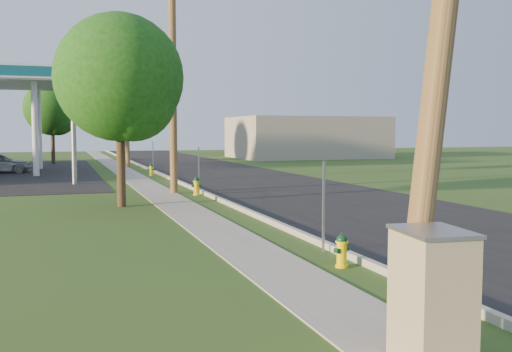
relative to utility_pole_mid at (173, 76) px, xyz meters
The scene contains 17 objects.
ground_plane 17.72m from the utility_pole_mid, 87.98° to the right, with size 140.00×140.00×0.00m, color #294A19.
road 9.97m from the utility_pole_mid, 53.92° to the right, with size 8.00×120.00×0.02m, color black.
curb 8.60m from the utility_pole_mid, 81.07° to the right, with size 0.15×120.00×0.15m, color #A9A69C.
sidewalk 8.59m from the utility_pole_mid, 95.31° to the right, with size 1.50×120.00×0.03m, color gray.
utility_pole_mid is the anchor object (origin of this frame).
utility_pole_far 18.00m from the utility_pole_mid, 90.00° to the left, with size 1.40×0.32×9.50m.
sign_post_near 13.42m from the utility_pole_mid, 86.20° to the right, with size 0.05×0.04×2.00m, color gray.
sign_post_mid 4.17m from the utility_pole_mid, 49.64° to the right, with size 0.05×0.04×2.00m, color gray.
sign_post_far 11.91m from the utility_pole_mid, 85.66° to the left, with size 0.05×0.04×2.00m, color gray.
price_pylon 6.76m from the utility_pole_mid, 125.34° to the left, with size 0.34×2.04×6.85m.
distant_building 33.74m from the utility_pole_mid, 56.40° to the left, with size 14.00×10.00×4.00m, color gray.
tree_verge 4.48m from the utility_pole_mid, 123.49° to the right, with size 4.42×4.42×6.70m.
tree_lot 25.34m from the utility_pole_mid, 101.36° to the left, with size 4.42×4.42×6.70m.
hydrant_near 14.90m from the utility_pole_mid, 87.58° to the right, with size 0.35×0.31×0.67m.
hydrant_mid 4.74m from the utility_pole_mid, 53.77° to the right, with size 0.40×0.36×0.78m.
hydrant_far 10.80m from the utility_pole_mid, 86.99° to the left, with size 0.38×0.34×0.74m.
utility_cabinet 19.18m from the utility_pole_mid, 92.06° to the right, with size 0.80×0.99×1.57m.
Camera 1 is at (-5.14, -6.94, 2.66)m, focal length 40.00 mm.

